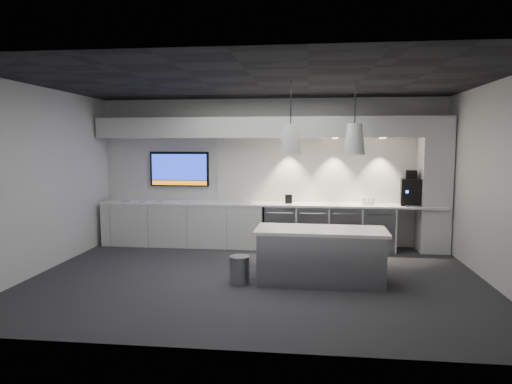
# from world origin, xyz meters

# --- Properties ---
(floor) EXTENTS (7.00, 7.00, 0.00)m
(floor) POSITION_xyz_m (0.00, 0.00, 0.00)
(floor) COLOR #2A2A2D
(floor) RESTS_ON ground
(ceiling) EXTENTS (7.00, 7.00, 0.00)m
(ceiling) POSITION_xyz_m (0.00, 0.00, 3.00)
(ceiling) COLOR black
(ceiling) RESTS_ON wall_back
(wall_back) EXTENTS (7.00, 0.00, 7.00)m
(wall_back) POSITION_xyz_m (0.00, 2.50, 1.50)
(wall_back) COLOR silver
(wall_back) RESTS_ON floor
(wall_front) EXTENTS (7.00, 0.00, 7.00)m
(wall_front) POSITION_xyz_m (0.00, -2.50, 1.50)
(wall_front) COLOR silver
(wall_front) RESTS_ON floor
(wall_left) EXTENTS (0.00, 7.00, 7.00)m
(wall_left) POSITION_xyz_m (-3.50, 0.00, 1.50)
(wall_left) COLOR silver
(wall_left) RESTS_ON floor
(wall_right) EXTENTS (0.00, 7.00, 7.00)m
(wall_right) POSITION_xyz_m (3.50, 0.00, 1.50)
(wall_right) COLOR silver
(wall_right) RESTS_ON floor
(back_counter) EXTENTS (6.80, 0.65, 0.04)m
(back_counter) POSITION_xyz_m (0.00, 2.17, 0.88)
(back_counter) COLOR white
(back_counter) RESTS_ON left_base_cabinets
(left_base_cabinets) EXTENTS (3.30, 0.63, 0.86)m
(left_base_cabinets) POSITION_xyz_m (-1.75, 2.17, 0.43)
(left_base_cabinets) COLOR silver
(left_base_cabinets) RESTS_ON floor
(fridge_unit_a) EXTENTS (0.60, 0.61, 0.85)m
(fridge_unit_a) POSITION_xyz_m (0.25, 2.17, 0.42)
(fridge_unit_a) COLOR gray
(fridge_unit_a) RESTS_ON floor
(fridge_unit_b) EXTENTS (0.60, 0.61, 0.85)m
(fridge_unit_b) POSITION_xyz_m (0.88, 2.17, 0.42)
(fridge_unit_b) COLOR gray
(fridge_unit_b) RESTS_ON floor
(fridge_unit_c) EXTENTS (0.60, 0.61, 0.85)m
(fridge_unit_c) POSITION_xyz_m (1.51, 2.17, 0.42)
(fridge_unit_c) COLOR gray
(fridge_unit_c) RESTS_ON floor
(fridge_unit_d) EXTENTS (0.60, 0.61, 0.85)m
(fridge_unit_d) POSITION_xyz_m (2.14, 2.17, 0.42)
(fridge_unit_d) COLOR gray
(fridge_unit_d) RESTS_ON floor
(backsplash) EXTENTS (4.60, 0.03, 1.30)m
(backsplash) POSITION_xyz_m (1.20, 2.48, 1.55)
(backsplash) COLOR silver
(backsplash) RESTS_ON wall_back
(soffit) EXTENTS (6.90, 0.60, 0.40)m
(soffit) POSITION_xyz_m (0.00, 2.20, 2.40)
(soffit) COLOR silver
(soffit) RESTS_ON wall_back
(column) EXTENTS (0.55, 0.55, 2.60)m
(column) POSITION_xyz_m (3.20, 2.20, 1.30)
(column) COLOR silver
(column) RESTS_ON floor
(wall_tv) EXTENTS (1.25, 0.07, 0.72)m
(wall_tv) POSITION_xyz_m (-1.90, 2.45, 1.56)
(wall_tv) COLOR black
(wall_tv) RESTS_ON wall_back
(island) EXTENTS (1.96, 0.88, 0.82)m
(island) POSITION_xyz_m (0.99, -0.10, 0.41)
(island) COLOR gray
(island) RESTS_ON floor
(bin) EXTENTS (0.33, 0.33, 0.42)m
(bin) POSITION_xyz_m (-0.21, -0.29, 0.21)
(bin) COLOR gray
(bin) RESTS_ON floor
(coffee_machine) EXTENTS (0.43, 0.58, 0.68)m
(coffee_machine) POSITION_xyz_m (2.76, 2.20, 1.18)
(coffee_machine) COLOR black
(coffee_machine) RESTS_ON back_counter
(sign_black) EXTENTS (0.14, 0.03, 0.18)m
(sign_black) POSITION_xyz_m (0.40, 2.16, 0.99)
(sign_black) COLOR black
(sign_black) RESTS_ON back_counter
(sign_white) EXTENTS (0.18, 0.04, 0.14)m
(sign_white) POSITION_xyz_m (-0.41, 2.11, 0.97)
(sign_white) COLOR white
(sign_white) RESTS_ON back_counter
(cup_cluster) EXTENTS (0.25, 0.16, 0.14)m
(cup_cluster) POSITION_xyz_m (1.96, 2.17, 0.97)
(cup_cluster) COLOR white
(cup_cluster) RESTS_ON back_counter
(tray_a) EXTENTS (0.16, 0.16, 0.02)m
(tray_a) POSITION_xyz_m (-2.91, 2.10, 0.91)
(tray_a) COLOR #B2B2B2
(tray_a) RESTS_ON back_counter
(tray_b) EXTENTS (0.18, 0.18, 0.02)m
(tray_b) POSITION_xyz_m (-2.55, 2.11, 0.91)
(tray_b) COLOR #B2B2B2
(tray_b) RESTS_ON back_counter
(tray_c) EXTENTS (0.18, 0.18, 0.02)m
(tray_c) POSITION_xyz_m (-2.21, 2.15, 0.91)
(tray_c) COLOR #B2B2B2
(tray_c) RESTS_ON back_counter
(tray_d) EXTENTS (0.17, 0.17, 0.02)m
(tray_d) POSITION_xyz_m (-1.67, 2.12, 0.91)
(tray_d) COLOR #B2B2B2
(tray_d) RESTS_ON back_counter
(pendant_left) EXTENTS (0.31, 0.31, 1.15)m
(pendant_left) POSITION_xyz_m (0.53, -0.10, 2.15)
(pendant_left) COLOR silver
(pendant_left) RESTS_ON ceiling
(pendant_right) EXTENTS (0.31, 0.31, 1.15)m
(pendant_right) POSITION_xyz_m (1.45, -0.10, 2.15)
(pendant_right) COLOR silver
(pendant_right) RESTS_ON ceiling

